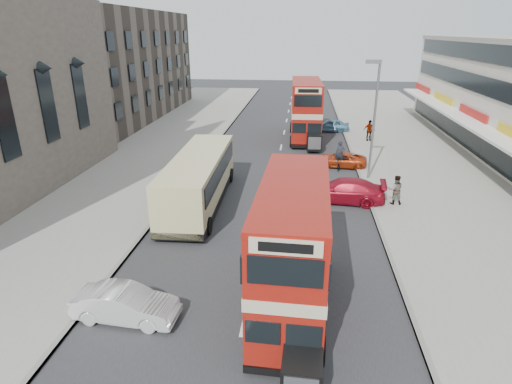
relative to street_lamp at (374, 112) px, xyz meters
The scene contains 18 objects.
ground 19.73m from the street_lamp, 109.92° to the right, with size 160.00×160.00×0.00m, color #28282B.
road_surface 8.33m from the street_lamp, 162.95° to the left, with size 12.00×90.00×0.01m, color #28282B.
pavement_right 7.50m from the street_lamp, 20.06° to the left, with size 12.00×90.00×0.15m, color gray.
pavement_left 19.22m from the street_lamp, behind, with size 12.00×90.00×0.15m, color gray.
kerb_left 13.62m from the street_lamp, behind, with size 0.20×90.00×0.16m, color gray.
kerb_right 5.13m from the street_lamp, 101.90° to the left, with size 0.20×90.00×0.16m, color gray.
brick_terrace 34.86m from the street_lamp, 144.96° to the left, with size 14.00×28.00×12.00m, color #66594C.
street_lamp is the anchor object (origin of this frame).
bus_main 16.03m from the street_lamp, 107.94° to the right, with size 2.64×8.75×4.78m.
bus_second 12.35m from the street_lamp, 111.25° to the left, with size 2.93×9.72×5.34m.
coach 12.45m from the street_lamp, 152.75° to the right, with size 3.01×10.65×2.80m.
car_left_front 20.13m from the street_lamp, 123.27° to the right, with size 1.34×3.83×1.26m, color silver.
car_right_a 6.21m from the street_lamp, 115.85° to the right, with size 2.03×4.99×1.45m, color #A31022.
car_right_b 5.39m from the street_lamp, 119.98° to the left, with size 1.82×3.95×1.10m, color #BD3912.
car_right_c 15.56m from the street_lamp, 96.86° to the left, with size 1.55×3.85×1.31m, color teal.
pedestrian_near 6.00m from the street_lamp, 78.19° to the right, with size 0.66×0.45×1.80m, color gray.
pedestrian_far 11.58m from the street_lamp, 81.82° to the left, with size 1.14×0.47×1.94m, color gray.
cyclist 4.89m from the street_lamp, 129.77° to the left, with size 0.77×1.65×2.19m.
Camera 1 is at (1.80, -10.37, 9.89)m, focal length 29.14 mm.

